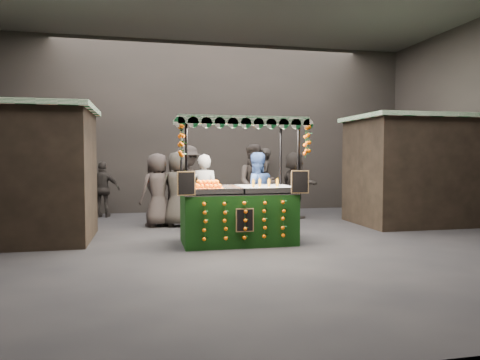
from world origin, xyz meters
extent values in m
plane|color=black|center=(0.00, 0.00, 0.00)|extent=(12.00, 12.00, 0.00)
cube|color=black|center=(0.00, 5.00, 2.50)|extent=(12.00, 0.10, 5.00)
cube|color=black|center=(0.00, -5.00, 2.50)|extent=(12.00, 0.10, 5.00)
cube|color=black|center=(-4.40, 1.00, 1.25)|extent=(2.80, 2.00, 2.50)
cube|color=#135929|center=(-4.40, 1.00, 2.55)|extent=(3.00, 2.20, 0.10)
cube|color=black|center=(4.40, 1.50, 1.25)|extent=(2.80, 2.00, 2.50)
cube|color=#135929|center=(4.40, 1.50, 2.55)|extent=(3.00, 2.20, 0.10)
cube|color=black|center=(-0.28, 0.01, 0.47)|extent=(2.06, 1.12, 0.94)
cube|color=silver|center=(-0.28, 0.01, 0.96)|extent=(2.06, 1.12, 0.04)
cylinder|color=black|center=(-1.28, -0.52, 1.12)|extent=(0.05, 0.05, 2.25)
cylinder|color=black|center=(0.73, -0.52, 1.12)|extent=(0.05, 0.05, 2.25)
cylinder|color=black|center=(-1.28, 0.55, 1.12)|extent=(0.05, 0.05, 2.25)
cylinder|color=black|center=(0.73, 0.55, 1.12)|extent=(0.05, 0.05, 2.25)
cube|color=#135929|center=(-0.28, 0.01, 2.29)|extent=(2.30, 1.36, 0.07)
cube|color=white|center=(0.29, 0.01, 1.01)|extent=(0.92, 1.01, 0.07)
cube|color=black|center=(-1.29, -0.58, 1.17)|extent=(0.32, 0.09, 0.41)
cube|color=black|center=(0.74, -0.58, 1.17)|extent=(0.32, 0.09, 0.41)
cube|color=black|center=(-0.28, -0.59, 0.52)|extent=(0.32, 0.02, 0.41)
imported|color=slate|center=(-0.76, 1.16, 0.84)|extent=(0.70, 0.55, 1.68)
imported|color=navy|center=(0.32, 0.99, 0.86)|extent=(0.88, 0.71, 1.71)
imported|color=#2D2924|center=(-4.43, 2.47, 0.88)|extent=(0.76, 0.68, 1.76)
imported|color=black|center=(0.62, 2.16, 0.96)|extent=(1.04, 0.87, 1.92)
imported|color=#282320|center=(-3.08, 4.25, 0.75)|extent=(0.94, 0.55, 1.51)
imported|color=#2C2623|center=(-0.91, 3.30, 0.96)|extent=(1.43, 1.27, 1.92)
imported|color=#2B2723|center=(-1.24, 2.25, 0.87)|extent=(0.86, 0.57, 1.74)
imported|color=#2A2522|center=(1.93, 3.13, 0.88)|extent=(0.72, 1.68, 1.76)
imported|color=black|center=(1.49, 4.60, 0.94)|extent=(0.49, 0.71, 1.88)
imported|color=#2C2523|center=(-1.70, 2.32, 0.85)|extent=(0.99, 0.88, 1.71)
camera|label=1|loc=(-1.96, -8.00, 1.62)|focal=32.86mm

